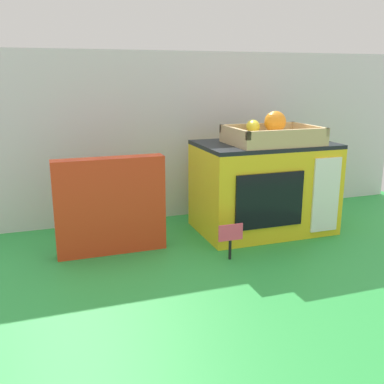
{
  "coord_description": "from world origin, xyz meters",
  "views": [
    {
      "loc": [
        -0.54,
        -1.2,
        0.49
      ],
      "look_at": [
        -0.12,
        0.02,
        0.15
      ],
      "focal_mm": 41.86,
      "sensor_mm": 36.0,
      "label": 1
    }
  ],
  "objects_px": {
    "cookie_set_box": "(110,206)",
    "price_sign": "(230,236)",
    "toy_microwave": "(263,187)",
    "food_groups_crate": "(272,135)"
  },
  "relations": [
    {
      "from": "cookie_set_box",
      "to": "price_sign",
      "type": "distance_m",
      "value": 0.34
    },
    {
      "from": "toy_microwave",
      "to": "price_sign",
      "type": "bearing_deg",
      "value": -135.59
    },
    {
      "from": "cookie_set_box",
      "to": "price_sign",
      "type": "relative_size",
      "value": 3.03
    },
    {
      "from": "toy_microwave",
      "to": "food_groups_crate",
      "type": "xyz_separation_m",
      "value": [
        0.01,
        -0.02,
        0.17
      ]
    },
    {
      "from": "toy_microwave",
      "to": "cookie_set_box",
      "type": "xyz_separation_m",
      "value": [
        -0.49,
        -0.03,
        -0.01
      ]
    },
    {
      "from": "toy_microwave",
      "to": "food_groups_crate",
      "type": "relative_size",
      "value": 1.55
    },
    {
      "from": "cookie_set_box",
      "to": "price_sign",
      "type": "xyz_separation_m",
      "value": [
        0.29,
        -0.16,
        -0.07
      ]
    },
    {
      "from": "toy_microwave",
      "to": "food_groups_crate",
      "type": "bearing_deg",
      "value": -67.78
    },
    {
      "from": "food_groups_crate",
      "to": "toy_microwave",
      "type": "bearing_deg",
      "value": 112.22
    },
    {
      "from": "food_groups_crate",
      "to": "cookie_set_box",
      "type": "height_order",
      "value": "food_groups_crate"
    }
  ]
}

